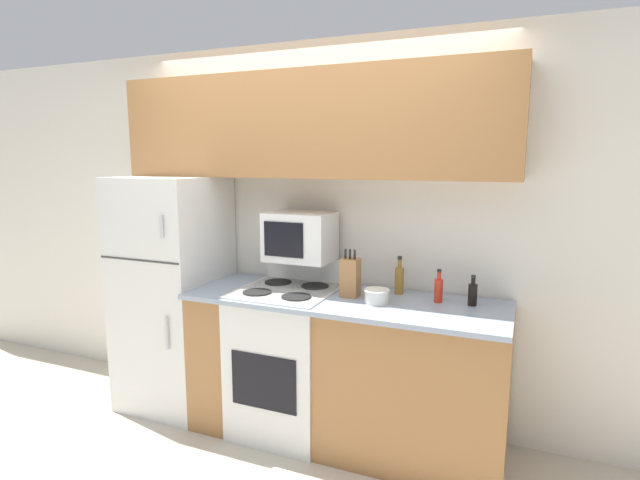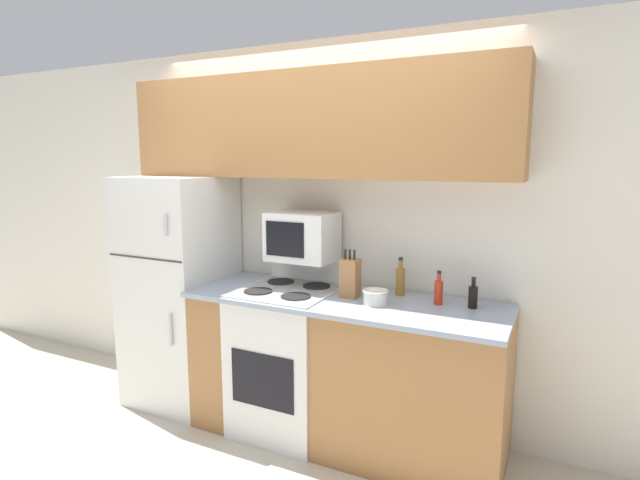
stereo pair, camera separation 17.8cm
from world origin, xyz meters
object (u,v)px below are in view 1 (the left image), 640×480
(microwave, at_px, (300,236))
(bottle_hot_sauce, at_px, (439,289))
(stove, at_px, (288,357))
(bottle_soy_sauce, at_px, (473,294))
(refrigerator, at_px, (173,292))
(knife_block, at_px, (350,277))
(bottle_vinegar, at_px, (399,279))
(bowl, at_px, (377,296))

(microwave, height_order, bottle_hot_sauce, microwave)
(stove, relative_size, microwave, 2.60)
(bottle_hot_sauce, bearing_deg, bottle_soy_sauce, 3.51)
(refrigerator, bearing_deg, stove, -0.91)
(microwave, distance_m, knife_block, 0.46)
(microwave, xyz_separation_m, bottle_hot_sauce, (0.92, -0.03, -0.26))
(bottle_soy_sauce, bearing_deg, bottle_hot_sauce, -176.49)
(knife_block, bearing_deg, bottle_soy_sauce, 7.57)
(refrigerator, bearing_deg, bottle_soy_sauce, 3.20)
(refrigerator, xyz_separation_m, microwave, (0.95, 0.14, 0.44))
(bottle_vinegar, bearing_deg, bottle_soy_sauce, -10.58)
(refrigerator, height_order, knife_block, refrigerator)
(stove, distance_m, bottle_vinegar, 0.90)
(refrigerator, distance_m, stove, 0.98)
(knife_block, bearing_deg, bottle_hot_sauce, 9.05)
(bowl, height_order, bottle_vinegar, bottle_vinegar)
(knife_block, bearing_deg, stove, -175.29)
(bowl, bearing_deg, refrigerator, 177.93)
(bottle_hot_sauce, bearing_deg, knife_block, -170.95)
(bottle_vinegar, xyz_separation_m, bottle_soy_sauce, (0.45, -0.08, -0.02))
(stove, height_order, microwave, microwave)
(refrigerator, height_order, bottle_hot_sauce, refrigerator)
(bottle_soy_sauce, bearing_deg, refrigerator, -176.80)
(microwave, relative_size, bottle_hot_sauce, 2.13)
(microwave, distance_m, bottle_soy_sauce, 1.14)
(bottle_hot_sauce, bearing_deg, bowl, -154.47)
(stove, bearing_deg, bowl, -3.82)
(bottle_soy_sauce, bearing_deg, microwave, 178.80)
(bottle_vinegar, relative_size, bottle_soy_sauce, 1.33)
(refrigerator, bearing_deg, bowl, -2.07)
(knife_block, height_order, bowl, knife_block)
(refrigerator, bearing_deg, bottle_hot_sauce, 3.16)
(bottle_hot_sauce, bearing_deg, stove, -172.87)
(microwave, height_order, bottle_soy_sauce, microwave)
(bottle_hot_sauce, bearing_deg, refrigerator, -176.84)
(bottle_vinegar, bearing_deg, knife_block, -145.52)
(microwave, distance_m, bowl, 0.68)
(refrigerator, relative_size, stove, 1.49)
(bowl, bearing_deg, bottle_soy_sauce, 17.98)
(knife_block, distance_m, bottle_soy_sauce, 0.72)
(stove, distance_m, bottle_soy_sauce, 1.25)
(microwave, xyz_separation_m, bowl, (0.58, -0.19, -0.29))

